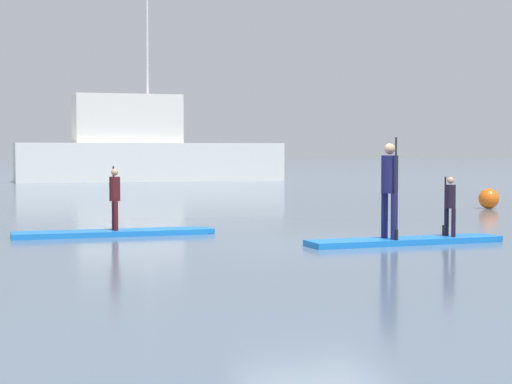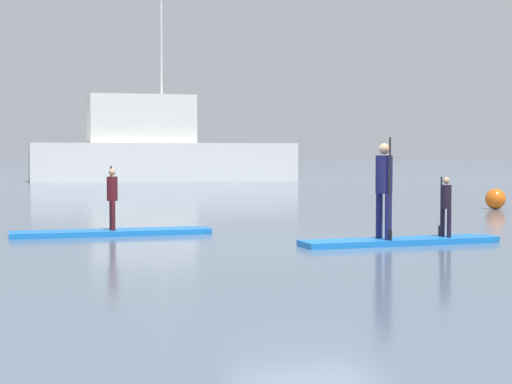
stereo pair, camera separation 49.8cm
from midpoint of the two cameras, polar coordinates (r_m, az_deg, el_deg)
name	(u,v)px [view 2 (the right image)]	position (r m, az deg, el deg)	size (l,w,h in m)	color
ground_plane	(309,244)	(14.80, 4.48, -3.47)	(240.00, 240.00, 0.00)	slate
paddleboard_near	(112,232)	(16.54, -8.64, -2.66)	(3.80, 0.91, 0.10)	blue
paddler_child_solo	(112,195)	(16.50, -8.61, -0.22)	(0.22, 0.40, 1.20)	#4C1419
paddleboard_far	(401,241)	(15.03, 10.47, -3.22)	(3.60, 0.74, 0.10)	blue
paddler_adult	(384,184)	(14.80, 9.39, 0.51)	(0.29, 0.51, 1.72)	#19194C
paddler_child_front	(446,204)	(15.43, 13.29, -0.75)	(0.19, 0.38, 1.04)	black
fishing_boat_white_large	(158,151)	(44.97, -6.17, 2.72)	(13.70, 4.32, 9.24)	silver
mooring_buoy_near	(496,199)	(24.43, 16.07, -0.44)	(0.56, 0.56, 0.56)	orange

